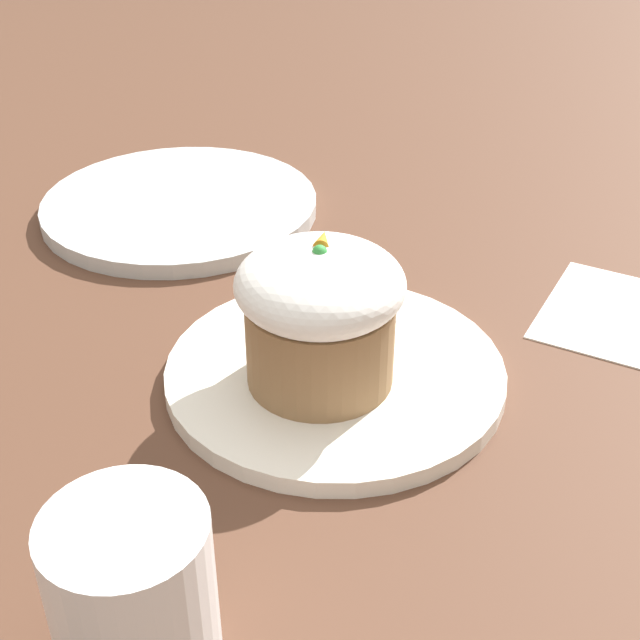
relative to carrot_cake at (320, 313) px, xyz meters
The scene contains 7 objects.
ground_plane 0.06m from the carrot_cake, 29.75° to the right, with size 4.00×4.00×0.00m, color #513323.
dessert_plate 0.06m from the carrot_cake, 29.75° to the right, with size 0.22×0.22×0.01m.
carrot_cake is the anchor object (origin of this frame).
spoon 0.05m from the carrot_cake, 52.20° to the right, with size 0.11×0.06×0.01m.
coffee_cup 0.22m from the carrot_cake, 165.34° to the left, with size 0.10×0.07×0.09m.
side_plate 0.30m from the carrot_cake, 31.49° to the left, with size 0.25×0.25×0.01m.
paper_napkin 0.25m from the carrot_cake, 60.83° to the right, with size 0.16×0.14×0.00m.
Camera 1 is at (-0.47, -0.04, 0.35)m, focal length 50.00 mm.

